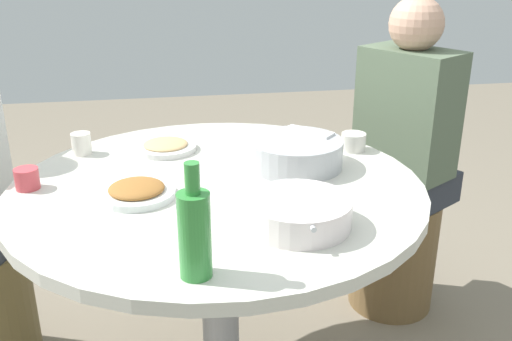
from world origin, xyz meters
The scene contains 11 objects.
round_dining_table centered at (0.00, 0.00, 0.65)m, with size 1.13×1.13×0.77m.
rice_bowl centered at (0.24, 0.09, 0.82)m, with size 0.28×0.28×0.09m.
soup_bowl centered at (0.16, -0.28, 0.81)m, with size 0.25×0.27×0.07m.
dish_stirfry centered at (-0.21, -0.06, 0.79)m, with size 0.20×0.20×0.04m.
dish_noodles centered at (-0.13, 0.30, 0.79)m, with size 0.19×0.19×0.03m.
green_bottle centered at (-0.09, -0.46, 0.87)m, with size 0.07×0.07×0.24m.
tea_cup_near centered at (-0.50, 0.05, 0.80)m, with size 0.06×0.06×0.06m, color #CE434C.
tea_cup_far centered at (-0.39, 0.30, 0.81)m, with size 0.06×0.06×0.07m, color white.
tea_cup_side centered at (0.45, 0.20, 0.80)m, with size 0.08×0.08×0.06m, color silver.
stool_for_diner_right centered at (0.75, 0.45, 0.23)m, with size 0.33×0.33×0.46m, color brown.
diner_right centered at (0.75, 0.45, 0.78)m, with size 0.46×0.45×0.76m.
Camera 1 is at (-0.14, -1.45, 1.39)m, focal length 40.54 mm.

